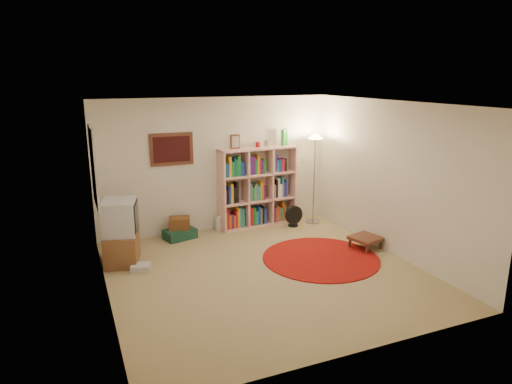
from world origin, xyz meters
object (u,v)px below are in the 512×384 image
Objects in this scene: bookshelf at (256,188)px; tv_stand at (121,233)px; suitcase at (180,234)px; side_table at (366,239)px; floor_lamp at (315,151)px; floor_fan at (294,216)px.

tv_stand is (-2.66, -0.93, -0.26)m from bookshelf.
bookshelf is at bearing 33.33° from tv_stand.
suitcase is 3.29m from side_table.
floor_lamp reaches higher than tv_stand.
floor_lamp is 1.34m from floor_fan.
tv_stand is 1.82× the size of side_table.
tv_stand is 1.37m from suitcase.
side_table is (2.81, -1.70, 0.09)m from suitcase.
bookshelf reaches higher than suitcase.
floor_lamp is at bearing -19.26° from bookshelf.
bookshelf is at bearing 140.14° from floor_fan.
suitcase is at bearing 148.77° from side_table.
bookshelf is 0.93m from floor_fan.
side_table is at bearing -60.81° from bookshelf.
side_table is at bearing -85.90° from floor_lamp.
floor_lamp is 4.22× the size of floor_fan.
floor_fan reaches higher than suitcase.
floor_fan is 1.63m from side_table.
suitcase is at bearing -176.17° from bookshelf.
side_table is (1.24, -1.91, -0.57)m from bookshelf.
tv_stand is 1.65× the size of suitcase.
tv_stand is at bearing -179.34° from floor_fan.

